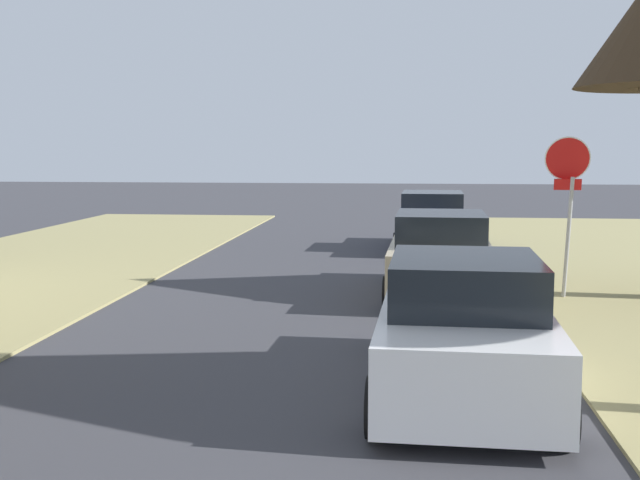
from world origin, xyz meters
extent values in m
cylinder|color=#9EA0A5|center=(4.51, 13.14, 1.15)|extent=(0.07, 0.52, 2.22)
cylinder|color=white|center=(4.51, 13.43, 2.57)|extent=(0.82, 0.24, 0.79)
cylinder|color=red|center=(4.51, 13.43, 2.57)|extent=(0.77, 0.24, 0.75)
cube|color=red|center=(4.51, 13.34, 2.11)|extent=(0.48, 0.11, 0.20)
cube|color=white|center=(2.27, 7.61, 0.59)|extent=(1.96, 4.46, 0.85)
cube|color=black|center=(2.27, 7.39, 1.29)|extent=(1.67, 2.07, 0.56)
cylinder|color=black|center=(1.46, 9.29, 0.30)|extent=(0.22, 0.61, 0.60)
cylinder|color=black|center=(3.20, 9.23, 0.30)|extent=(0.22, 0.61, 0.60)
cylinder|color=black|center=(1.35, 5.99, 0.30)|extent=(0.22, 0.61, 0.60)
cylinder|color=black|center=(3.09, 5.93, 0.30)|extent=(0.22, 0.61, 0.60)
cube|color=tan|center=(2.26, 13.58, 0.59)|extent=(1.96, 4.46, 0.85)
cube|color=black|center=(2.26, 13.36, 1.29)|extent=(1.67, 2.07, 0.56)
cylinder|color=black|center=(1.45, 15.26, 0.30)|extent=(0.22, 0.61, 0.60)
cylinder|color=black|center=(3.19, 15.20, 0.30)|extent=(0.22, 0.61, 0.60)
cylinder|color=black|center=(1.34, 11.96, 0.30)|extent=(0.22, 0.61, 0.60)
cylinder|color=black|center=(3.08, 11.90, 0.30)|extent=(0.22, 0.61, 0.60)
cube|color=navy|center=(2.33, 20.52, 0.59)|extent=(1.96, 4.46, 0.85)
cube|color=black|center=(2.32, 20.30, 1.29)|extent=(1.67, 2.07, 0.56)
cylinder|color=black|center=(1.51, 22.20, 0.30)|extent=(0.22, 0.61, 0.60)
cylinder|color=black|center=(3.25, 22.14, 0.30)|extent=(0.22, 0.61, 0.60)
cylinder|color=black|center=(1.41, 18.90, 0.30)|extent=(0.22, 0.61, 0.60)
cylinder|color=black|center=(3.15, 18.84, 0.30)|extent=(0.22, 0.61, 0.60)
camera|label=1|loc=(1.60, -1.38, 2.77)|focal=44.64mm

